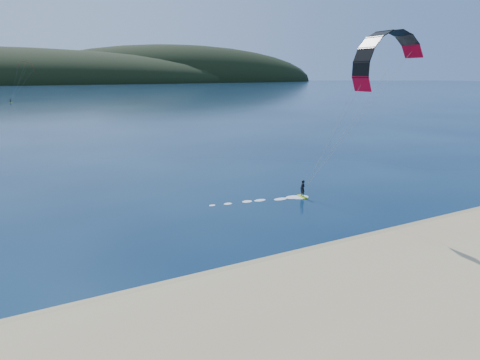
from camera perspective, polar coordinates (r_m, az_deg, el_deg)
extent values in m
plane|color=#061632|center=(24.46, 3.54, -17.87)|extent=(1800.00, 1800.00, 0.00)
cube|color=#9A8559|center=(27.85, -1.34, -13.38)|extent=(220.00, 2.50, 0.10)
ellipsoid|color=black|center=(823.49, -8.42, 13.64)|extent=(600.00, 240.00, 140.00)
cube|color=#B7E91B|center=(45.13, 8.85, -2.36)|extent=(0.53, 1.51, 0.09)
imported|color=black|center=(44.86, 8.90, -1.19)|extent=(0.47, 0.69, 1.85)
cylinder|color=gray|center=(43.16, 14.71, 6.69)|extent=(0.02, 0.02, 14.35)
cube|color=#B7E91B|center=(229.75, -29.83, 9.53)|extent=(1.46, 1.31, 0.08)
imported|color=black|center=(229.70, -29.86, 9.77)|extent=(1.13, 1.10, 1.83)
cylinder|color=gray|center=(227.17, -29.00, 11.78)|extent=(0.02, 0.02, 17.14)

